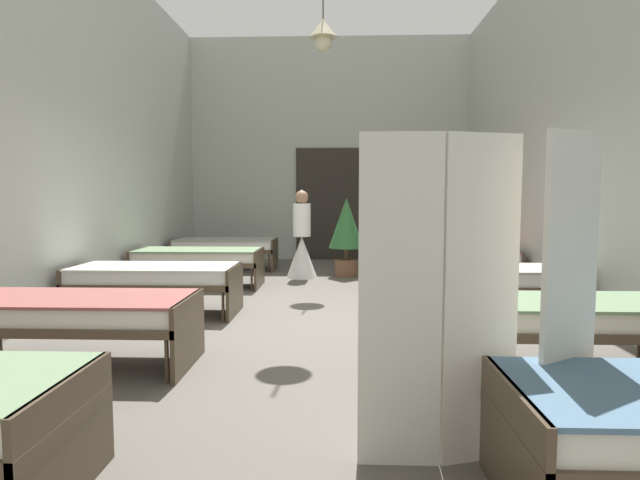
{
  "coord_description": "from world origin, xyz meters",
  "views": [
    {
      "loc": [
        0.23,
        -5.97,
        1.39
      ],
      "look_at": [
        0.0,
        0.31,
        0.85
      ],
      "focal_mm": 29.42,
      "sensor_mm": 36.0,
      "label": 1
    }
  ],
  "objects": [
    {
      "name": "bed_right_row_1",
      "position": [
        1.91,
        -1.88,
        0.44
      ],
      "size": [
        1.9,
        0.84,
        0.57
      ],
      "color": "#473828",
      "rests_on": "ground"
    },
    {
      "name": "bed_right_row_3",
      "position": [
        1.91,
        1.88,
        0.44
      ],
      "size": [
        1.9,
        0.84,
        0.57
      ],
      "color": "#473828",
      "rests_on": "ground"
    },
    {
      "name": "ground_plane",
      "position": [
        0.0,
        0.0,
        -0.05
      ],
      "size": [
        6.52,
        11.38,
        0.1
      ],
      "primitive_type": "cube",
      "color": "#59544C"
    },
    {
      "name": "bed_left_row_3",
      "position": [
        -1.91,
        1.88,
        0.44
      ],
      "size": [
        1.9,
        0.84,
        0.57
      ],
      "color": "#473828",
      "rests_on": "ground"
    },
    {
      "name": "bed_left_row_4",
      "position": [
        -1.91,
        3.75,
        0.44
      ],
      "size": [
        1.9,
        0.84,
        0.57
      ],
      "color": "#473828",
      "rests_on": "ground"
    },
    {
      "name": "nurse_near_aisle",
      "position": [
        -0.4,
        2.81,
        0.53
      ],
      "size": [
        0.52,
        0.52,
        1.49
      ],
      "rotation": [
        0.0,
        0.0,
        1.16
      ],
      "color": "white",
      "rests_on": "ground"
    },
    {
      "name": "bed_left_row_1",
      "position": [
        -1.91,
        -1.88,
        0.44
      ],
      "size": [
        1.9,
        0.84,
        0.57
      ],
      "color": "#473828",
      "rests_on": "ground"
    },
    {
      "name": "potted_plant",
      "position": [
        0.35,
        2.98,
        0.82
      ],
      "size": [
        0.59,
        0.59,
        1.35
      ],
      "color": "brown",
      "rests_on": "ground"
    },
    {
      "name": "privacy_screen",
      "position": [
        0.96,
        -3.33,
        0.85
      ],
      "size": [
        1.23,
        0.27,
        1.7
      ],
      "rotation": [
        0.0,
        0.0,
        0.3
      ],
      "color": "silver",
      "rests_on": "ground"
    },
    {
      "name": "room_shell",
      "position": [
        -0.0,
        1.26,
        2.38
      ],
      "size": [
        6.32,
        10.98,
        4.74
      ],
      "color": "#B2B7AD",
      "rests_on": "ground"
    },
    {
      "name": "bed_right_row_4",
      "position": [
        1.91,
        3.75,
        0.44
      ],
      "size": [
        1.9,
        0.84,
        0.57
      ],
      "color": "#473828",
      "rests_on": "ground"
    },
    {
      "name": "bed_right_row_2",
      "position": [
        1.91,
        0.0,
        0.44
      ],
      "size": [
        1.9,
        0.84,
        0.57
      ],
      "color": "#473828",
      "rests_on": "ground"
    },
    {
      "name": "bed_left_row_2",
      "position": [
        -1.91,
        0.0,
        0.44
      ],
      "size": [
        1.9,
        0.84,
        0.57
      ],
      "color": "#473828",
      "rests_on": "ground"
    }
  ]
}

